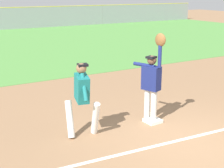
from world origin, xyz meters
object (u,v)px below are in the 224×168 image
at_px(fielder, 152,79).
at_px(baseball, 158,40).
at_px(runner, 82,95).
at_px(parked_car_black, 24,17).
at_px(first_base, 153,121).

distance_m(fielder, baseball, 0.99).
distance_m(fielder, runner, 1.89).
xyz_separation_m(fielder, baseball, (0.09, -0.07, 0.98)).
bearing_deg(parked_car_black, fielder, -99.43).
bearing_deg(parked_car_black, runner, -103.26).
distance_m(runner, parked_car_black, 27.90).
xyz_separation_m(fielder, parked_car_black, (4.70, 27.19, -0.45)).
height_order(baseball, parked_car_black, baseball).
bearing_deg(fielder, baseball, 122.89).
distance_m(first_base, fielder, 1.08).
xyz_separation_m(first_base, parked_car_black, (4.68, 27.26, 0.63)).
bearing_deg(baseball, parked_car_black, 80.40).
height_order(first_base, baseball, baseball).
distance_m(fielder, parked_car_black, 27.60).
relative_size(baseball, parked_car_black, 0.02).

